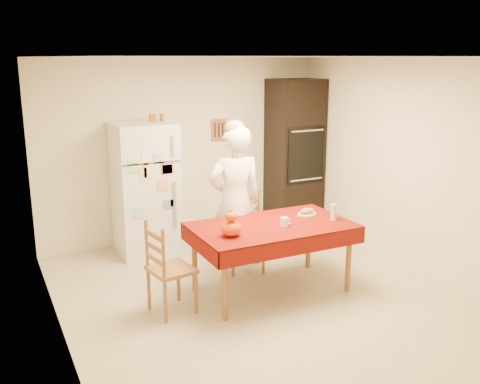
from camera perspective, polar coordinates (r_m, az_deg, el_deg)
floor at (r=5.85m, az=1.98°, el=-11.10°), size 4.50×4.50×0.00m
room_shell at (r=5.36m, az=2.12°, el=4.79°), size 4.02×4.52×2.51m
refrigerator at (r=6.98m, az=-10.06°, el=0.33°), size 0.75×0.74×1.70m
oven_cabinet at (r=7.90m, az=5.83°, el=3.93°), size 0.70×0.62×2.20m
dining_table at (r=5.74m, az=3.40°, el=-4.14°), size 1.70×1.00×0.76m
chair_far at (r=6.43m, az=0.56°, el=-3.84°), size 0.52×0.51×0.95m
chair_left at (r=5.35m, az=-7.97°, el=-7.78°), size 0.46×0.48×0.95m
seated_woman at (r=6.15m, az=-0.52°, el=-1.05°), size 0.69×0.50×1.76m
coffee_mug at (r=5.65m, az=4.74°, el=-3.20°), size 0.08×0.08×0.10m
pumpkin_lower at (r=5.33m, az=-0.93°, el=-3.91°), size 0.21×0.21×0.16m
pumpkin_upper at (r=5.29m, az=-0.94°, el=-2.63°), size 0.12×0.12×0.09m
wine_glass at (r=5.94m, az=9.95°, el=-2.12°), size 0.07×0.07×0.18m
bread_plate at (r=6.09m, az=7.14°, el=-2.37°), size 0.24×0.24×0.02m
bread_loaf at (r=6.08m, az=7.15°, el=-2.01°), size 0.18×0.10×0.06m
spice_jar_left at (r=6.91m, az=-9.46°, el=7.80°), size 0.05×0.05×0.10m
spice_jar_mid at (r=6.92m, az=-9.15°, el=7.82°), size 0.05×0.05×0.10m
spice_jar_right at (r=6.96m, az=-8.35°, el=7.88°), size 0.05×0.05×0.10m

